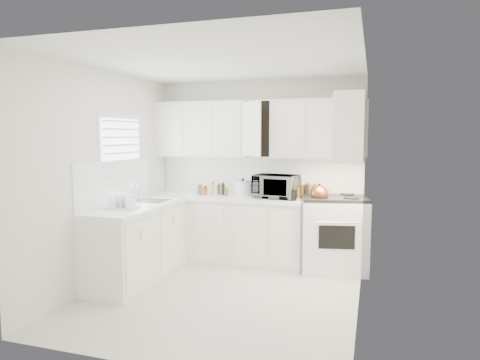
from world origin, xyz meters
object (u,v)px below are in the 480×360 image
at_px(microwave, 276,184).
at_px(dish_rack, 122,200).
at_px(rice_cooker, 243,187).
at_px(tea_kettle, 319,192).
at_px(utensil_crock, 293,188).
at_px(stove, 334,223).

xyz_separation_m(microwave, dish_rack, (-1.55, -1.39, -0.10)).
distance_m(microwave, rice_cooker, 0.52).
bearing_deg(microwave, tea_kettle, -8.19).
distance_m(tea_kettle, rice_cooker, 1.16).
distance_m(microwave, dish_rack, 2.09).
xyz_separation_m(tea_kettle, utensil_crock, (-0.35, 0.01, 0.05)).
relative_size(microwave, dish_rack, 1.62).
xyz_separation_m(stove, microwave, (-0.80, 0.02, 0.50)).
height_order(tea_kettle, rice_cooker, tea_kettle).
relative_size(tea_kettle, rice_cooker, 1.18).
height_order(utensil_crock, dish_rack, utensil_crock).
height_order(microwave, rice_cooker, microwave).
bearing_deg(microwave, rice_cooker, 176.94).
relative_size(stove, dish_rack, 3.63).
bearing_deg(rice_cooker, microwave, -11.79).
height_order(microwave, utensil_crock, microwave).
relative_size(microwave, utensil_crock, 1.69).
height_order(stove, tea_kettle, stove).
bearing_deg(utensil_crock, microwave, 147.37).
relative_size(tea_kettle, microwave, 0.50).
relative_size(rice_cooker, dish_rack, 0.69).
bearing_deg(stove, rice_cooker, 162.97).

